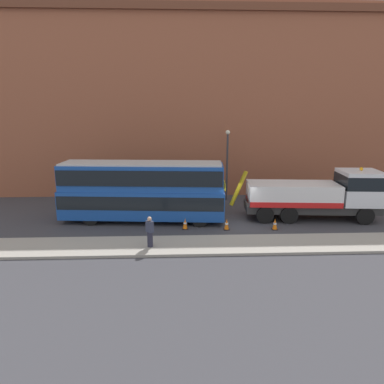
% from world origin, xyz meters
% --- Properties ---
extents(ground_plane, '(120.00, 120.00, 0.00)m').
position_xyz_m(ground_plane, '(0.00, 0.00, 0.00)').
color(ground_plane, '#38383D').
extents(near_kerb, '(60.00, 2.80, 0.15)m').
position_xyz_m(near_kerb, '(0.00, -4.20, 0.07)').
color(near_kerb, gray).
rests_on(near_kerb, ground_plane).
extents(building_facade, '(60.00, 1.50, 16.00)m').
position_xyz_m(building_facade, '(0.00, 8.28, 8.07)').
color(building_facade, '#935138').
rests_on(building_facade, ground_plane).
extents(recovery_tow_truck, '(10.23, 3.37, 3.67)m').
position_xyz_m(recovery_tow_truck, '(5.78, 0.55, 1.76)').
color(recovery_tow_truck, '#2D2D2D').
rests_on(recovery_tow_truck, ground_plane).
extents(double_decker_bus, '(11.18, 3.45, 4.06)m').
position_xyz_m(double_decker_bus, '(-6.29, 0.59, 2.23)').
color(double_decker_bus, '#19479E').
rests_on(double_decker_bus, ground_plane).
extents(pedestrian_onlooker, '(0.46, 0.47, 1.71)m').
position_xyz_m(pedestrian_onlooker, '(-5.45, -4.48, 0.99)').
color(pedestrian_onlooker, '#232333').
rests_on(pedestrian_onlooker, near_kerb).
extents(traffic_cone_near_bus, '(0.36, 0.36, 0.72)m').
position_xyz_m(traffic_cone_near_bus, '(-3.47, -1.24, 0.34)').
color(traffic_cone_near_bus, orange).
rests_on(traffic_cone_near_bus, ground_plane).
extents(traffic_cone_midway, '(0.36, 0.36, 0.72)m').
position_xyz_m(traffic_cone_midway, '(-0.83, -1.45, 0.34)').
color(traffic_cone_midway, orange).
rests_on(traffic_cone_midway, ground_plane).
extents(traffic_cone_near_truck, '(0.36, 0.36, 0.72)m').
position_xyz_m(traffic_cone_near_truck, '(2.24, -1.57, 0.34)').
color(traffic_cone_near_truck, orange).
rests_on(traffic_cone_near_truck, ground_plane).
extents(street_lamp, '(0.36, 0.36, 5.83)m').
position_xyz_m(street_lamp, '(0.19, 6.09, 3.47)').
color(street_lamp, '#38383D').
rests_on(street_lamp, ground_plane).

